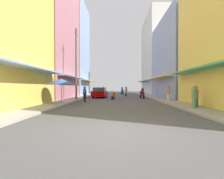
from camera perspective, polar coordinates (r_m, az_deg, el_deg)
ground_plane at (r=22.57m, az=1.72°, el=-3.03°), size 90.94×90.94×0.00m
sidewalk_left at (r=23.17m, az=-11.45°, el=-2.80°), size 1.94×49.33×0.12m
sidewalk_right at (r=23.17m, az=14.88°, el=-2.81°), size 1.94×49.33×0.12m
building_left_mid at (r=25.91m, az=-20.02°, el=15.87°), size 7.05×11.07×16.55m
building_left_far at (r=36.52m, az=-13.27°, el=12.22°), size 7.05×10.33×17.52m
building_right_mid at (r=27.54m, az=21.57°, el=9.27°), size 7.05×12.86×11.19m
building_right_far at (r=40.80m, az=15.03°, el=10.50°), size 7.05×13.55×16.81m
motorbike_silver at (r=29.52m, az=4.54°, el=-0.77°), size 0.55×1.81×1.58m
motorbike_white at (r=32.94m, az=-2.57°, el=-0.60°), size 0.72×1.75×1.58m
motorbike_orange at (r=21.00m, az=0.34°, el=-1.94°), size 0.57×1.80×0.96m
motorbike_green at (r=35.83m, az=3.33°, el=-0.49°), size 0.71×1.76×1.58m
motorbike_black at (r=18.42m, az=-8.74°, el=-1.71°), size 0.65×1.78×1.58m
motorbike_maroon at (r=23.42m, az=9.65°, el=-1.18°), size 0.60×1.79×1.58m
parked_car at (r=25.12m, az=-3.91°, el=-0.96°), size 1.99×4.19×1.45m
pedestrian_crossing at (r=12.67m, az=24.88°, el=-1.70°), size 0.44×0.44×1.73m
pedestrian_midway at (r=13.99m, az=25.40°, el=-2.26°), size 0.34×0.34×1.57m
pedestrian_foreground at (r=19.47m, az=17.62°, el=-1.29°), size 0.34×0.34×1.63m
vendor_umbrella at (r=15.70m, az=-15.98°, el=2.55°), size 2.33×2.33×2.22m
utility_pole at (r=20.21m, az=-11.43°, el=8.08°), size 0.20×1.20×7.99m
street_sign_no_entry at (r=20.29m, az=14.40°, el=1.36°), size 0.07×0.60×2.65m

